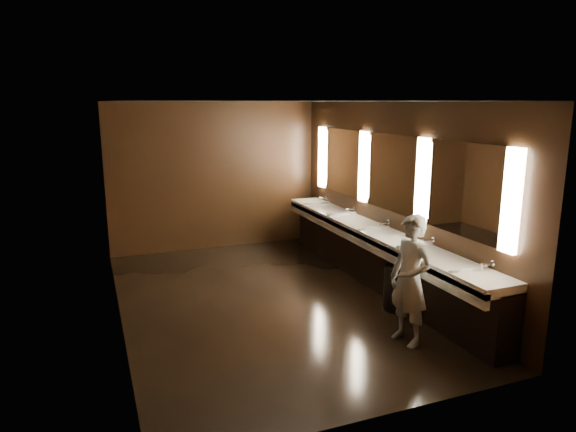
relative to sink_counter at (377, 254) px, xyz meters
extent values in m
plane|color=black|center=(-1.79, 0.00, -0.50)|extent=(6.00, 6.00, 0.00)
cube|color=#2D2D2B|center=(-1.79, 0.00, 2.30)|extent=(4.00, 6.00, 0.02)
cube|color=black|center=(-1.79, 3.00, 0.90)|extent=(4.00, 0.02, 2.80)
cube|color=black|center=(-1.79, -3.00, 0.90)|extent=(4.00, 0.02, 2.80)
cube|color=black|center=(-3.79, 0.00, 0.90)|extent=(0.02, 6.00, 2.80)
cube|color=black|center=(0.21, 0.00, 0.90)|extent=(0.02, 6.00, 2.80)
cube|color=black|center=(0.03, 0.00, -0.09)|extent=(0.36, 5.40, 0.81)
cube|color=white|center=(-0.07, 0.00, 0.35)|extent=(0.55, 5.40, 0.12)
cube|color=white|center=(-0.31, 0.00, 0.27)|extent=(0.06, 5.40, 0.18)
cylinder|color=silver|center=(0.12, -2.20, 0.49)|extent=(0.18, 0.04, 0.04)
cylinder|color=silver|center=(0.12, -1.10, 0.49)|extent=(0.18, 0.04, 0.04)
cylinder|color=silver|center=(0.12, 0.00, 0.49)|extent=(0.18, 0.04, 0.04)
cylinder|color=silver|center=(0.12, 1.10, 0.49)|extent=(0.18, 0.04, 0.04)
cylinder|color=silver|center=(0.12, 2.20, 0.49)|extent=(0.18, 0.04, 0.04)
cube|color=#FDE7C1|center=(0.18, -2.40, 1.25)|extent=(0.06, 0.22, 1.15)
cube|color=white|center=(0.19, -1.60, 1.25)|extent=(0.03, 1.32, 1.15)
cube|color=#FDE7C1|center=(0.18, -0.80, 1.25)|extent=(0.06, 0.23, 1.15)
cube|color=white|center=(0.19, 0.00, 1.25)|extent=(0.03, 1.32, 1.15)
cube|color=#FDE7C1|center=(0.18, 0.80, 1.25)|extent=(0.06, 0.23, 1.15)
cube|color=white|center=(0.19, 1.60, 1.25)|extent=(0.03, 1.32, 1.15)
cube|color=#FDE7C1|center=(0.18, 2.40, 1.25)|extent=(0.06, 0.22, 1.15)
imported|color=#9AC1E5|center=(-0.67, -1.83, 0.28)|extent=(0.47, 0.63, 1.55)
cylinder|color=black|center=(-0.22, -0.94, -0.19)|extent=(0.52, 0.52, 0.61)
camera|label=1|loc=(-4.03, -6.56, 2.30)|focal=32.00mm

